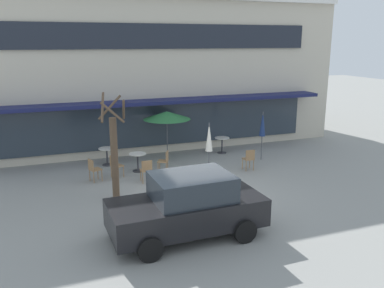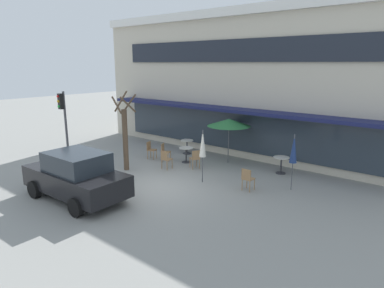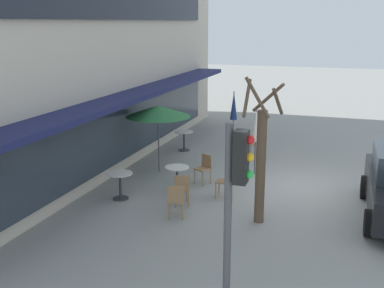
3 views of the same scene
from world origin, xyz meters
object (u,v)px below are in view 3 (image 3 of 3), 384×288
at_px(cafe_table_by_tree, 184,137).
at_px(cafe_chair_0, 176,199).
at_px(patio_umbrella_cream_folded, 158,111).
at_px(cafe_table_near_wall, 177,175).
at_px(cafe_chair_2, 204,167).
at_px(cafe_chair_3, 257,143).
at_px(cafe_table_streetside, 120,181).
at_px(patio_umbrella_green_folded, 234,106).
at_px(street_tree, 261,158).
at_px(patio_umbrella_corner_open, 256,125).
at_px(traffic_light_pole, 235,195).
at_px(cafe_chair_4, 182,187).
at_px(cafe_chair_1, 226,180).

xyz_separation_m(cafe_table_by_tree, cafe_chair_0, (-6.26, -2.00, 0.01)).
bearing_deg(patio_umbrella_cream_folded, cafe_table_near_wall, -142.84).
height_order(cafe_chair_2, cafe_chair_3, same).
height_order(cafe_table_streetside, cafe_chair_0, cafe_chair_0).
xyz_separation_m(patio_umbrella_green_folded, street_tree, (-6.98, -2.38, 0.01)).
distance_m(patio_umbrella_corner_open, street_tree, 3.88).
distance_m(cafe_chair_3, traffic_light_pole, 10.40).
bearing_deg(patio_umbrella_green_folded, traffic_light_pole, -166.19).
relative_size(cafe_chair_0, cafe_chair_3, 1.00).
relative_size(cafe_chair_4, street_tree, 0.25).
distance_m(cafe_table_by_tree, cafe_chair_4, 5.71).
bearing_deg(street_tree, cafe_chair_0, 103.57).
relative_size(patio_umbrella_green_folded, cafe_chair_3, 2.47).
xyz_separation_m(cafe_chair_0, cafe_chair_2, (2.85, 0.13, 0.00)).
xyz_separation_m(cafe_chair_0, cafe_chair_4, (0.86, 0.15, 0.00)).
relative_size(street_tree, traffic_light_pole, 1.06).
bearing_deg(cafe_table_near_wall, patio_umbrella_cream_folded, 37.16).
height_order(patio_umbrella_corner_open, traffic_light_pole, traffic_light_pole).
bearing_deg(cafe_table_by_tree, cafe_chair_0, -162.25).
distance_m(patio_umbrella_green_folded, cafe_chair_4, 6.70).
distance_m(cafe_table_streetside, cafe_table_by_tree, 5.45).
distance_m(cafe_chair_2, cafe_chair_4, 1.99).
xyz_separation_m(cafe_table_by_tree, street_tree, (-5.78, -4.01, 1.12)).
bearing_deg(cafe_chair_4, patio_umbrella_corner_open, -20.80).
bearing_deg(street_tree, cafe_table_streetside, 85.34).
height_order(patio_umbrella_corner_open, cafe_chair_3, patio_umbrella_corner_open).
height_order(patio_umbrella_cream_folded, traffic_light_pole, traffic_light_pole).
bearing_deg(cafe_table_near_wall, cafe_table_by_tree, 17.10).
bearing_deg(cafe_chair_1, traffic_light_pole, -164.37).
height_order(patio_umbrella_corner_open, street_tree, street_tree).
xyz_separation_m(cafe_chair_0, cafe_chair_3, (6.20, -0.81, 0.00)).
relative_size(cafe_chair_0, cafe_chair_1, 1.00).
distance_m(cafe_table_near_wall, cafe_chair_2, 1.12).
bearing_deg(cafe_table_near_wall, traffic_light_pole, -151.97).
bearing_deg(cafe_chair_4, cafe_table_by_tree, 18.92).
xyz_separation_m(patio_umbrella_green_folded, traffic_light_pole, (-11.39, -2.80, 0.67)).
bearing_deg(cafe_table_streetside, cafe_chair_1, -69.24).
xyz_separation_m(cafe_table_near_wall, cafe_chair_2, (1.00, -0.51, 0.01)).
bearing_deg(cafe_chair_1, patio_umbrella_corner_open, -7.74).
height_order(cafe_table_streetside, cafe_chair_1, cafe_chair_1).
distance_m(cafe_table_streetside, traffic_light_pole, 6.69).
distance_m(cafe_chair_0, cafe_chair_2, 2.86).
bearing_deg(cafe_chair_1, cafe_table_near_wall, 89.98).
distance_m(patio_umbrella_cream_folded, cafe_chair_4, 3.51).
relative_size(cafe_table_near_wall, patio_umbrella_corner_open, 0.35).
height_order(cafe_table_by_tree, traffic_light_pole, traffic_light_pole).
bearing_deg(cafe_chair_2, cafe_table_streetside, 138.43).
height_order(cafe_chair_0, cafe_chair_3, same).
xyz_separation_m(cafe_chair_2, street_tree, (-2.37, -2.14, 1.11)).
bearing_deg(cafe_chair_1, cafe_table_streetside, 110.76).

